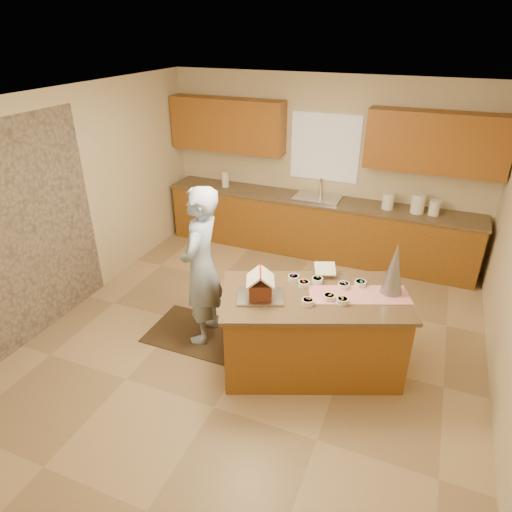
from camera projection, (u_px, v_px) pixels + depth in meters
name	position (u px, v px, depth m)	size (l,w,h in m)	color
floor	(257.00, 340.00, 5.32)	(5.50, 5.50, 0.00)	tan
ceiling	(258.00, 101.00, 4.07)	(5.50, 5.50, 0.00)	silver
wall_back	(324.00, 167.00, 6.95)	(5.50, 5.50, 0.00)	beige
wall_front	(68.00, 435.00, 2.43)	(5.50, 5.50, 0.00)	beige
wall_left	(69.00, 204.00, 5.53)	(5.50, 5.50, 0.00)	beige
stone_accent	(20.00, 237.00, 4.91)	(2.50, 2.50, 0.00)	gray
window_curtain	(325.00, 148.00, 6.79)	(1.05, 0.03, 1.00)	white
back_counter_base	(315.00, 228.00, 7.13)	(4.80, 0.60, 0.88)	brown
back_counter_top	(317.00, 200.00, 6.91)	(4.85, 0.63, 0.04)	brown
upper_cabinet_left	(227.00, 125.00, 7.07)	(1.85, 0.35, 0.80)	#9A5221
upper_cabinet_right	(436.00, 142.00, 6.03)	(1.85, 0.35, 0.80)	#9A5221
sink	(317.00, 201.00, 6.92)	(0.70, 0.45, 0.12)	silver
faucet	(321.00, 187.00, 6.99)	(0.03, 0.03, 0.28)	silver
island_base	(312.00, 333.00, 4.72)	(1.78, 0.89, 0.87)	brown
island_top	(314.00, 297.00, 4.51)	(1.86, 0.97, 0.04)	brown
table_runner	(359.00, 295.00, 4.50)	(0.99, 0.36, 0.01)	red
baking_tray	(260.00, 296.00, 4.45)	(0.46, 0.34, 0.02)	silver
cookbook	(325.00, 269.00, 4.79)	(0.22, 0.02, 0.18)	white
tinsel_tree	(394.00, 269.00, 4.41)	(0.22, 0.22, 0.54)	#A4A5AF
rug	(202.00, 334.00, 5.41)	(1.26, 0.82, 0.01)	black
boy	(201.00, 267.00, 4.96)	(0.68, 0.44, 1.85)	#92A9CF
canister_a	(388.00, 201.00, 6.50)	(0.17, 0.17, 0.23)	white
canister_b	(418.00, 203.00, 6.35)	(0.19, 0.19, 0.27)	white
canister_c	(434.00, 208.00, 6.29)	(0.15, 0.15, 0.21)	white
paper_towel	(225.00, 179.00, 7.37)	(0.12, 0.12, 0.25)	white
gingerbread_house	(260.00, 286.00, 4.40)	(0.35, 0.36, 0.28)	brown
candy_bowls	(325.00, 289.00, 4.55)	(0.79, 0.66, 0.05)	pink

